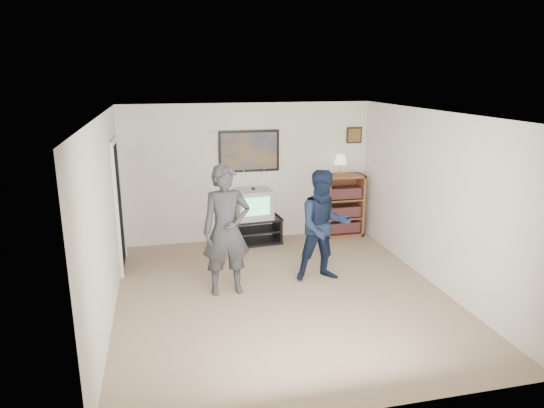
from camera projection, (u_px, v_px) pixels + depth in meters
name	position (u px, v px, depth m)	size (l,w,h in m)	color
room_shell	(277.00, 203.00, 6.76)	(4.51, 5.00, 2.51)	#866A55
media_stand	(254.00, 230.00, 8.81)	(1.00, 0.62, 0.47)	black
crt_television	(253.00, 204.00, 8.67)	(0.62, 0.53, 0.53)	#A6A5A0
bookshelf	(343.00, 205.00, 9.14)	(0.72, 0.41, 1.18)	brown
table_lamp	(340.00, 165.00, 8.95)	(0.24, 0.24, 0.38)	beige
person_tall	(226.00, 230.00, 6.64)	(0.67, 0.44, 1.83)	#2F2F31
person_short	(324.00, 226.00, 7.09)	(0.81, 0.63, 1.67)	black
controller_left	(222.00, 211.00, 6.76)	(0.04, 0.13, 0.04)	white
controller_right	(317.00, 211.00, 7.30)	(0.03, 0.11, 0.03)	white
poster	(249.00, 151.00, 8.66)	(1.10, 0.03, 0.75)	black
air_vent	(218.00, 135.00, 8.47)	(0.28, 0.02, 0.14)	white
small_picture	(354.00, 135.00, 9.04)	(0.30, 0.03, 0.30)	black
doorway	(118.00, 206.00, 7.52)	(0.03, 0.85, 2.00)	black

